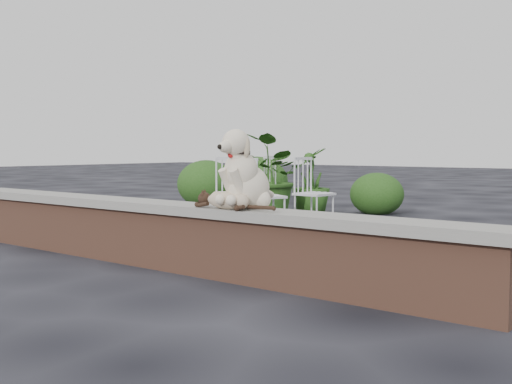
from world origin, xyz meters
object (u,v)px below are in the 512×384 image
Objects in this scene: chair_c at (266,195)px; chair_a at (231,192)px; potted_plant_a at (272,176)px; chair_e at (314,193)px; cat at (228,199)px; potted_plant_b at (311,182)px; chair_b at (259,186)px; dog at (248,168)px.

chair_a is (-0.68, 0.12, 0.00)m from chair_c.
chair_a is 1.15m from potted_plant_a.
chair_e is 1.00× the size of chair_a.
cat is at bearing -96.54° from chair_a.
chair_c is 2.16m from potted_plant_b.
chair_c is 0.69m from chair_a.
chair_b is at bearing 70.72° from chair_e.
cat is at bearing -63.72° from potted_plant_b.
potted_plant_b reaches higher than chair_b.
chair_c is (-1.58, 2.53, -0.19)m from cat.
dog is 0.29m from cat.
potted_plant_a is at bearing 128.29° from cat.
chair_e is 1.59m from potted_plant_b.
chair_e is (-1.35, 3.28, -0.19)m from cat.
dog is 4.42m from potted_plant_a.
dog is at bearing -55.38° from potted_plant_a.
potted_plant_b is (0.00, 1.93, 0.06)m from chair_a.
cat is 0.99× the size of chair_c.
chair_e is 0.88× the size of potted_plant_b.
dog reaches higher than chair_a.
potted_plant_b is (0.16, 0.81, -0.11)m from potted_plant_a.
chair_a is at bearing 128.25° from chair_e.
potted_plant_a is at bearing -25.66° from chair_c.
potted_plant_a is 1.20× the size of potted_plant_b.
chair_b is at bearing 132.84° from dog.
dog is 4.71m from chair_b.
potted_plant_b is (-0.68, 2.05, 0.06)m from chair_c.
chair_b is at bearing 162.53° from potted_plant_a.
potted_plant_a is (-0.84, 1.24, 0.17)m from chair_c.
potted_plant_b is (-0.92, 1.30, 0.06)m from chair_e.
cat is 4.49m from potted_plant_a.
chair_a is (-2.35, 2.50, -0.43)m from dog.
chair_e is 0.78m from chair_c.
dog reaches higher than chair_e.
chair_b is 1.32m from chair_a.
potted_plant_a reaches higher than chair_e.
dog is 2.94m from chair_c.
chair_e and chair_c have the same top height.
chair_b is (-1.41, 0.60, 0.00)m from chair_e.
cat is at bearing -57.31° from potted_plant_a.
potted_plant_a reaches higher than chair_a.
potted_plant_b is at bearing 38.88° from chair_e.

